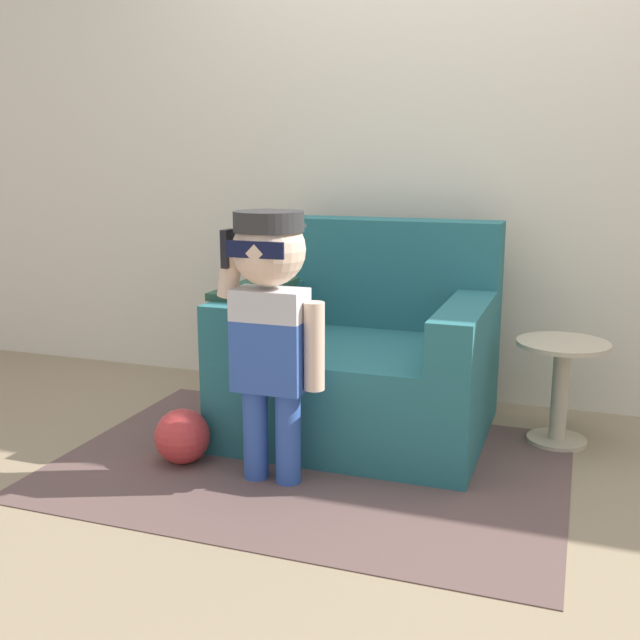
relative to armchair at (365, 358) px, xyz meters
The scene contains 7 objects.
ground_plane 0.38m from the armchair, ahead, with size 10.00×10.00×0.00m, color #998466.
wall_back 1.16m from the armchair, 69.47° to the left, with size 10.00×0.05×2.60m.
armchair is the anchor object (origin of this frame).
person_child 0.73m from the armchair, 104.09° to the right, with size 0.39×0.29×0.96m.
side_table 0.80m from the armchair, ahead, with size 0.36×0.36×0.42m.
rug 0.55m from the armchair, 99.81° to the right, with size 1.87×1.32×0.01m.
toy_ball 0.83m from the armchair, 132.49° to the right, with size 0.21×0.21×0.21m.
Camera 1 is at (0.63, -2.91, 1.14)m, focal length 42.00 mm.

